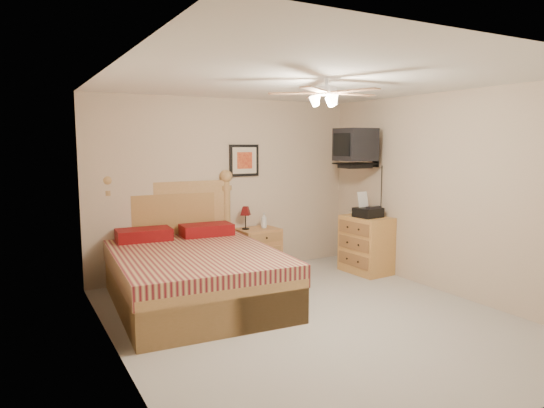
# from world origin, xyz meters

# --- Properties ---
(floor) EXTENTS (4.50, 4.50, 0.00)m
(floor) POSITION_xyz_m (0.00, 0.00, 0.00)
(floor) COLOR #9E988E
(floor) RESTS_ON ground
(ceiling) EXTENTS (4.00, 4.50, 0.04)m
(ceiling) POSITION_xyz_m (0.00, 0.00, 2.50)
(ceiling) COLOR white
(ceiling) RESTS_ON ground
(wall_back) EXTENTS (4.00, 0.04, 2.50)m
(wall_back) POSITION_xyz_m (0.00, 2.25, 1.25)
(wall_back) COLOR tan
(wall_back) RESTS_ON ground
(wall_front) EXTENTS (4.00, 0.04, 2.50)m
(wall_front) POSITION_xyz_m (0.00, -2.25, 1.25)
(wall_front) COLOR tan
(wall_front) RESTS_ON ground
(wall_left) EXTENTS (0.04, 4.50, 2.50)m
(wall_left) POSITION_xyz_m (-2.00, 0.00, 1.25)
(wall_left) COLOR tan
(wall_left) RESTS_ON ground
(wall_right) EXTENTS (0.04, 4.50, 2.50)m
(wall_right) POSITION_xyz_m (2.00, 0.00, 1.25)
(wall_right) COLOR tan
(wall_right) RESTS_ON ground
(bed) EXTENTS (1.91, 2.42, 1.50)m
(bed) POSITION_xyz_m (-0.91, 1.12, 0.75)
(bed) COLOR #A47C43
(bed) RESTS_ON ground
(nightstand) EXTENTS (0.63, 0.49, 0.64)m
(nightstand) POSITION_xyz_m (0.37, 2.00, 0.32)
(nightstand) COLOR #A07038
(nightstand) RESTS_ON ground
(table_lamp) EXTENTS (0.19, 0.19, 0.33)m
(table_lamp) POSITION_xyz_m (0.20, 2.05, 0.80)
(table_lamp) COLOR #530B0B
(table_lamp) RESTS_ON nightstand
(lotion_bottle) EXTENTS (0.11, 0.11, 0.22)m
(lotion_bottle) POSITION_xyz_m (0.48, 2.01, 0.75)
(lotion_bottle) COLOR silver
(lotion_bottle) RESTS_ON nightstand
(framed_picture) EXTENTS (0.46, 0.04, 0.46)m
(framed_picture) POSITION_xyz_m (0.27, 2.23, 1.62)
(framed_picture) COLOR black
(framed_picture) RESTS_ON wall_back
(dresser) EXTENTS (0.53, 0.73, 0.82)m
(dresser) POSITION_xyz_m (1.73, 1.21, 0.41)
(dresser) COLOR #B0773B
(dresser) RESTS_ON ground
(fax_machine) EXTENTS (0.37, 0.39, 0.36)m
(fax_machine) POSITION_xyz_m (1.71, 1.16, 1.00)
(fax_machine) COLOR black
(fax_machine) RESTS_ON dresser
(magazine_lower) EXTENTS (0.31, 0.36, 0.03)m
(magazine_lower) POSITION_xyz_m (1.74, 1.43, 0.84)
(magazine_lower) COLOR beige
(magazine_lower) RESTS_ON dresser
(magazine_upper) EXTENTS (0.29, 0.32, 0.02)m
(magazine_upper) POSITION_xyz_m (1.73, 1.45, 0.86)
(magazine_upper) COLOR gray
(magazine_upper) RESTS_ON magazine_lower
(wall_tv) EXTENTS (0.56, 0.46, 0.58)m
(wall_tv) POSITION_xyz_m (1.75, 1.34, 1.81)
(wall_tv) COLOR black
(wall_tv) RESTS_ON wall_right
(ceiling_fan) EXTENTS (1.14, 1.14, 0.28)m
(ceiling_fan) POSITION_xyz_m (0.00, -0.20, 2.36)
(ceiling_fan) COLOR white
(ceiling_fan) RESTS_ON ceiling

